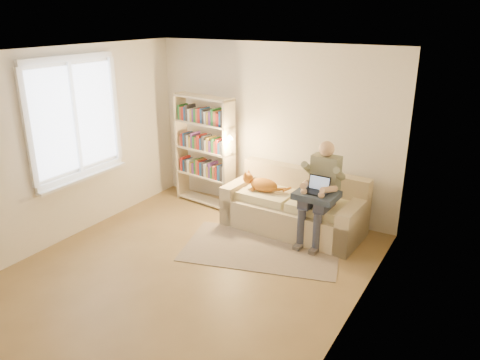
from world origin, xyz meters
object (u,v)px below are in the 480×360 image
Objects in this scene: person at (321,187)px; cat at (262,184)px; sofa at (294,209)px; bookshelf at (204,146)px; laptop at (316,188)px.

cat is (-0.93, 0.06, -0.15)m from person.
sofa is 3.06× the size of cat.
person is at bearing -1.53° from cat.
sofa is 1.81m from bookshelf.
laptop is at bearing -32.22° from sofa.
person is (0.44, -0.17, 0.48)m from sofa.
bookshelf reaches higher than laptop.
laptop is (0.41, -0.29, 0.51)m from sofa.
sofa is 0.71m from laptop.
bookshelf reaches higher than cat.
laptop is at bearing -101.26° from person.
person reaches higher than cat.
sofa is 6.52× the size of laptop.
laptop reaches higher than sofa.
person reaches higher than sofa.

